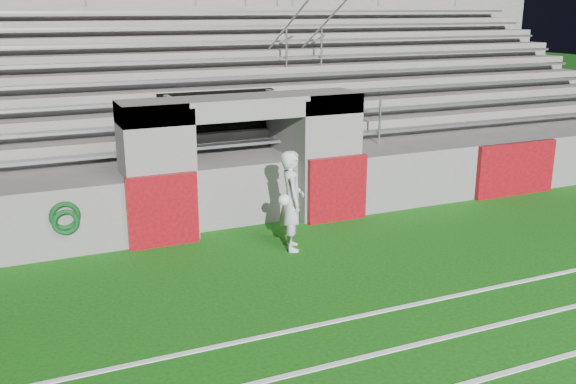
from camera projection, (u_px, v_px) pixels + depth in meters
name	position (u px, v px, depth m)	size (l,w,h in m)	color
ground	(322.00, 290.00, 10.01)	(90.00, 90.00, 0.00)	#104C0C
stadium_structure	(186.00, 118.00, 16.61)	(26.00, 8.48, 5.42)	#5D5A58
goalkeeper_with_ball	(292.00, 201.00, 11.49)	(0.60, 0.76, 1.83)	#ADB3B7
hose_coil	(65.00, 219.00, 11.03)	(0.53, 0.14, 0.59)	#0B3813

